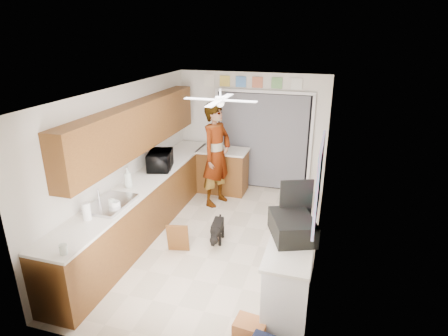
# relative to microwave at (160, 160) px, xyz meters

# --- Properties ---
(floor) EXTENTS (5.00, 5.00, 0.00)m
(floor) POSITION_rel_microwave_xyz_m (1.26, -0.58, -1.10)
(floor) COLOR beige
(floor) RESTS_ON ground
(ceiling) EXTENTS (5.00, 5.00, 0.00)m
(ceiling) POSITION_rel_microwave_xyz_m (1.26, -0.58, 1.40)
(ceiling) COLOR white
(ceiling) RESTS_ON ground
(wall_back) EXTENTS (3.20, 0.00, 3.20)m
(wall_back) POSITION_rel_microwave_xyz_m (1.26, 1.92, 0.15)
(wall_back) COLOR silver
(wall_back) RESTS_ON ground
(wall_front) EXTENTS (3.20, 0.00, 3.20)m
(wall_front) POSITION_rel_microwave_xyz_m (1.26, -3.08, 0.15)
(wall_front) COLOR silver
(wall_front) RESTS_ON ground
(wall_left) EXTENTS (0.00, 5.00, 5.00)m
(wall_left) POSITION_rel_microwave_xyz_m (-0.34, -0.58, 0.15)
(wall_left) COLOR silver
(wall_left) RESTS_ON ground
(wall_right) EXTENTS (0.00, 5.00, 5.00)m
(wall_right) POSITION_rel_microwave_xyz_m (2.86, -0.58, 0.15)
(wall_right) COLOR silver
(wall_right) RESTS_ON ground
(left_base_cabinets) EXTENTS (0.60, 4.80, 0.90)m
(left_base_cabinets) POSITION_rel_microwave_xyz_m (-0.04, -0.58, -0.65)
(left_base_cabinets) COLOR brown
(left_base_cabinets) RESTS_ON floor
(left_countertop) EXTENTS (0.62, 4.80, 0.04)m
(left_countertop) POSITION_rel_microwave_xyz_m (-0.03, -0.58, -0.18)
(left_countertop) COLOR white
(left_countertop) RESTS_ON left_base_cabinets
(upper_cabinets) EXTENTS (0.32, 4.00, 0.80)m
(upper_cabinets) POSITION_rel_microwave_xyz_m (-0.18, -0.38, 0.70)
(upper_cabinets) COLOR brown
(upper_cabinets) RESTS_ON wall_left
(sink_basin) EXTENTS (0.50, 0.76, 0.06)m
(sink_basin) POSITION_rel_microwave_xyz_m (-0.03, -1.58, -0.15)
(sink_basin) COLOR silver
(sink_basin) RESTS_ON left_countertop
(faucet) EXTENTS (0.03, 0.03, 0.22)m
(faucet) POSITION_rel_microwave_xyz_m (-0.22, -1.58, -0.05)
(faucet) COLOR silver
(faucet) RESTS_ON left_countertop
(peninsula_base) EXTENTS (1.00, 0.60, 0.90)m
(peninsula_base) POSITION_rel_microwave_xyz_m (0.76, 1.42, -0.65)
(peninsula_base) COLOR brown
(peninsula_base) RESTS_ON floor
(peninsula_top) EXTENTS (1.04, 0.64, 0.04)m
(peninsula_top) POSITION_rel_microwave_xyz_m (0.76, 1.42, -0.18)
(peninsula_top) COLOR white
(peninsula_top) RESTS_ON peninsula_base
(back_opening_recess) EXTENTS (2.00, 0.06, 2.10)m
(back_opening_recess) POSITION_rel_microwave_xyz_m (1.51, 1.89, -0.05)
(back_opening_recess) COLOR black
(back_opening_recess) RESTS_ON wall_back
(curtain_panel) EXTENTS (1.90, 0.03, 2.05)m
(curtain_panel) POSITION_rel_microwave_xyz_m (1.51, 1.85, -0.05)
(curtain_panel) COLOR slate
(curtain_panel) RESTS_ON wall_back
(door_trim_left) EXTENTS (0.06, 0.04, 2.10)m
(door_trim_left) POSITION_rel_microwave_xyz_m (0.49, 1.86, -0.05)
(door_trim_left) COLOR white
(door_trim_left) RESTS_ON wall_back
(door_trim_right) EXTENTS (0.06, 0.04, 2.10)m
(door_trim_right) POSITION_rel_microwave_xyz_m (2.53, 1.86, -0.05)
(door_trim_right) COLOR white
(door_trim_right) RESTS_ON wall_back
(door_trim_head) EXTENTS (2.10, 0.04, 0.06)m
(door_trim_head) POSITION_rel_microwave_xyz_m (1.51, 1.86, 1.02)
(door_trim_head) COLOR white
(door_trim_head) RESTS_ON wall_back
(header_frame_0) EXTENTS (0.22, 0.02, 0.22)m
(header_frame_0) POSITION_rel_microwave_xyz_m (0.66, 1.89, 1.20)
(header_frame_0) COLOR #E1C44B
(header_frame_0) RESTS_ON wall_back
(header_frame_1) EXTENTS (0.22, 0.02, 0.22)m
(header_frame_1) POSITION_rel_microwave_xyz_m (1.01, 1.89, 1.20)
(header_frame_1) COLOR #508BD6
(header_frame_1) RESTS_ON wall_back
(header_frame_2) EXTENTS (0.22, 0.02, 0.22)m
(header_frame_2) POSITION_rel_microwave_xyz_m (1.36, 1.89, 1.20)
(header_frame_2) COLOR #C16748
(header_frame_2) RESTS_ON wall_back
(header_frame_3) EXTENTS (0.22, 0.02, 0.22)m
(header_frame_3) POSITION_rel_microwave_xyz_m (1.76, 1.89, 1.20)
(header_frame_3) COLOR #67A25C
(header_frame_3) RESTS_ON wall_back
(header_frame_4) EXTENTS (0.22, 0.02, 0.22)m
(header_frame_4) POSITION_rel_microwave_xyz_m (2.16, 1.89, 1.20)
(header_frame_4) COLOR white
(header_frame_4) RESTS_ON wall_back
(route66_sign) EXTENTS (0.22, 0.02, 0.26)m
(route66_sign) POSITION_rel_microwave_xyz_m (0.31, 1.89, 1.20)
(route66_sign) COLOR silver
(route66_sign) RESTS_ON wall_back
(right_counter_base) EXTENTS (0.50, 1.40, 0.90)m
(right_counter_base) POSITION_rel_microwave_xyz_m (2.61, -1.78, -0.65)
(right_counter_base) COLOR white
(right_counter_base) RESTS_ON floor
(right_counter_top) EXTENTS (0.54, 1.44, 0.04)m
(right_counter_top) POSITION_rel_microwave_xyz_m (2.60, -1.78, -0.18)
(right_counter_top) COLOR white
(right_counter_top) RESTS_ON right_counter_base
(abstract_painting) EXTENTS (0.03, 1.15, 0.95)m
(abstract_painting) POSITION_rel_microwave_xyz_m (2.84, -1.58, 0.55)
(abstract_painting) COLOR #FF5DC2
(abstract_painting) RESTS_ON wall_right
(ceiling_fan) EXTENTS (1.14, 1.14, 0.24)m
(ceiling_fan) POSITION_rel_microwave_xyz_m (1.26, -0.38, 1.22)
(ceiling_fan) COLOR white
(ceiling_fan) RESTS_ON ceiling
(microwave) EXTENTS (0.54, 0.67, 0.32)m
(microwave) POSITION_rel_microwave_xyz_m (0.00, 0.00, 0.00)
(microwave) COLOR black
(microwave) RESTS_ON left_countertop
(soap_bottle) EXTENTS (0.14, 0.14, 0.34)m
(soap_bottle) POSITION_rel_microwave_xyz_m (-0.13, -0.91, 0.01)
(soap_bottle) COLOR silver
(soap_bottle) RESTS_ON left_countertop
(cup) EXTENTS (0.17, 0.17, 0.11)m
(cup) POSITION_rel_microwave_xyz_m (0.09, -1.65, -0.11)
(cup) COLOR white
(cup) RESTS_ON left_countertop
(jar_a) EXTENTS (0.11, 0.11, 0.12)m
(jar_a) POSITION_rel_microwave_xyz_m (0.16, -2.83, -0.10)
(jar_a) COLOR silver
(jar_a) RESTS_ON left_countertop
(jar_b) EXTENTS (0.11, 0.11, 0.13)m
(jar_b) POSITION_rel_microwave_xyz_m (0.03, -1.64, -0.10)
(jar_b) COLOR silver
(jar_b) RESTS_ON left_countertop
(paper_towel_roll) EXTENTS (0.13, 0.13, 0.24)m
(paper_towel_roll) POSITION_rel_microwave_xyz_m (-0.09, -2.04, -0.04)
(paper_towel_roll) COLOR white
(paper_towel_roll) RESTS_ON left_countertop
(suitcase) EXTENTS (0.67, 0.76, 0.27)m
(suitcase) POSITION_rel_microwave_xyz_m (2.58, -1.71, -0.03)
(suitcase) COLOR black
(suitcase) RESTS_ON right_counter_top
(suitcase_rim) EXTENTS (0.62, 0.70, 0.02)m
(suitcase_rim) POSITION_rel_microwave_xyz_m (2.58, -1.71, -0.14)
(suitcase_rim) COLOR yellow
(suitcase_rim) RESTS_ON suitcase
(suitcase_lid) EXTENTS (0.40, 0.18, 0.50)m
(suitcase_lid) POSITION_rel_microwave_xyz_m (2.58, -1.42, 0.22)
(suitcase_lid) COLOR black
(suitcase_lid) RESTS_ON suitcase
(cardboard_box) EXTENTS (0.38, 0.31, 0.22)m
(cardboard_box) POSITION_rel_microwave_xyz_m (2.26, -2.48, -0.99)
(cardboard_box) COLOR #BD683B
(cardboard_box) RESTS_ON floor
(cabinet_door_panel) EXTENTS (0.36, 0.20, 0.51)m
(cabinet_door_panel) POSITION_rel_microwave_xyz_m (0.78, -1.10, -0.85)
(cabinet_door_panel) COLOR brown
(cabinet_door_panel) RESTS_ON floor
(man) EXTENTS (0.70, 0.86, 2.04)m
(man) POSITION_rel_microwave_xyz_m (0.81, 0.80, -0.08)
(man) COLOR white
(man) RESTS_ON floor
(dog) EXTENTS (0.28, 0.54, 0.41)m
(dog) POSITION_rel_microwave_xyz_m (1.27, -0.60, -0.90)
(dog) COLOR black
(dog) RESTS_ON floor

